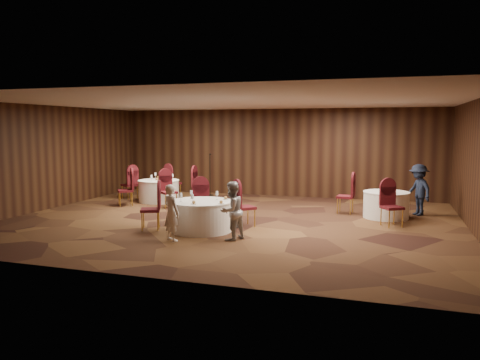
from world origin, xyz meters
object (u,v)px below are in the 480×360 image
(mic_stand, at_px, (210,183))
(woman_a, at_px, (172,213))
(table_right, at_px, (386,205))
(woman_b, at_px, (232,211))
(table_main, at_px, (201,216))
(man_c, at_px, (419,190))
(table_left, at_px, (159,191))

(mic_stand, relative_size, woman_a, 1.23)
(table_right, height_order, mic_stand, mic_stand)
(table_right, xyz_separation_m, woman_b, (-3.27, -3.79, 0.29))
(table_main, xyz_separation_m, woman_a, (-0.23, -1.15, 0.26))
(table_right, xyz_separation_m, man_c, (0.87, 0.71, 0.36))
(table_right, bearing_deg, table_left, 175.05)
(table_right, bearing_deg, woman_a, -136.49)
(man_c, bearing_deg, woman_b, -76.78)
(mic_stand, bearing_deg, table_right, -22.04)
(table_left, xyz_separation_m, man_c, (8.30, 0.06, 0.36))
(woman_a, xyz_separation_m, woman_b, (1.24, 0.49, 0.03))
(mic_stand, relative_size, woman_b, 1.18)
(woman_b, xyz_separation_m, man_c, (4.14, 4.49, 0.08))
(mic_stand, relative_size, man_c, 1.06)
(table_left, relative_size, woman_b, 1.05)
(table_left, height_order, man_c, man_c)
(table_right, distance_m, woman_b, 5.01)
(table_left, height_order, mic_stand, mic_stand)
(mic_stand, height_order, man_c, mic_stand)
(man_c, bearing_deg, table_main, -87.44)
(mic_stand, bearing_deg, man_c, -14.41)
(table_left, xyz_separation_m, table_right, (7.43, -0.64, -0.00))
(man_c, bearing_deg, table_right, -85.11)
(woman_b, bearing_deg, table_main, -98.45)
(table_main, distance_m, mic_stand, 6.03)
(woman_a, distance_m, woman_b, 1.34)
(table_right, relative_size, woman_b, 0.95)
(mic_stand, xyz_separation_m, woman_a, (1.79, -6.83, 0.19))
(woman_b, height_order, man_c, man_c)
(table_main, distance_m, table_left, 4.92)
(table_main, distance_m, table_right, 5.30)
(table_left, bearing_deg, woman_a, -59.37)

